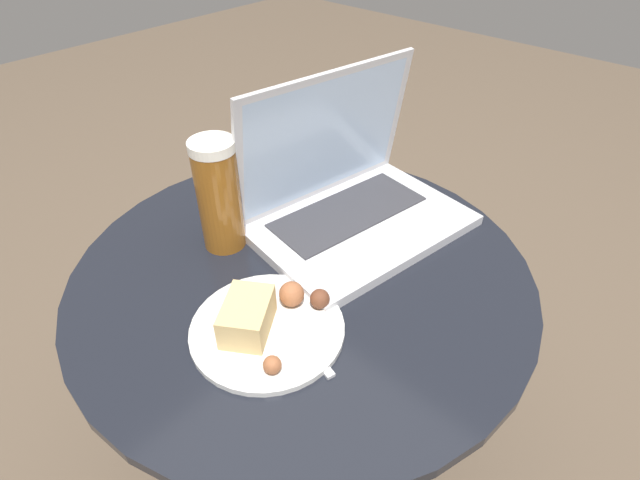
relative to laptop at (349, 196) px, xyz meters
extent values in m
plane|color=brown|center=(-0.15, -0.03, -0.54)|extent=(6.00, 6.00, 0.00)
cylinder|color=#9E9EA3|center=(-0.15, -0.03, -0.53)|extent=(0.33, 0.33, 0.01)
cylinder|color=#9E9EA3|center=(-0.15, -0.03, -0.30)|extent=(0.08, 0.08, 0.45)
cylinder|color=black|center=(-0.15, -0.03, -0.06)|extent=(0.74, 0.74, 0.02)
cube|color=silver|center=(-0.01, -0.04, -0.04)|extent=(0.40, 0.30, 0.02)
cube|color=#333338|center=(0.00, 0.00, -0.03)|extent=(0.30, 0.16, 0.00)
cube|color=silver|center=(0.01, 0.07, 0.09)|extent=(0.36, 0.10, 0.24)
cube|color=silver|center=(0.01, 0.06, 0.09)|extent=(0.33, 0.09, 0.22)
cylinder|color=brown|center=(-0.19, 0.11, 0.04)|extent=(0.07, 0.07, 0.18)
cylinder|color=white|center=(-0.19, 0.11, 0.13)|extent=(0.07, 0.07, 0.02)
cylinder|color=silver|center=(-0.28, -0.08, -0.05)|extent=(0.22, 0.22, 0.01)
cube|color=#DBB775|center=(-0.30, -0.07, -0.02)|extent=(0.11, 0.10, 0.05)
sphere|color=#9E5B38|center=(-0.22, -0.08, -0.03)|extent=(0.04, 0.04, 0.04)
sphere|color=#9E5B38|center=(-0.33, -0.14, -0.03)|extent=(0.02, 0.02, 0.02)
sphere|color=brown|center=(-0.20, -0.11, -0.03)|extent=(0.03, 0.03, 0.03)
cube|color=silver|center=(-0.26, -0.14, -0.05)|extent=(0.05, 0.12, 0.01)
cube|color=silver|center=(-0.24, -0.06, -0.05)|extent=(0.04, 0.06, 0.01)
camera|label=1|loc=(-0.58, -0.45, 0.48)|focal=28.00mm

